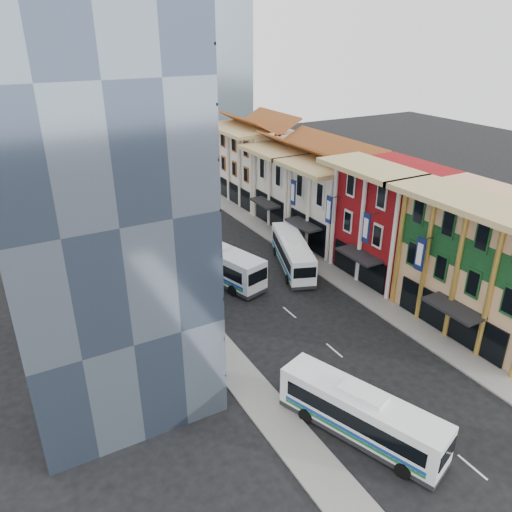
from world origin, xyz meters
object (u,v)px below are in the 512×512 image
shophouse_tan (490,265)px  office_tower (72,172)px  bus_left_near (361,413)px  bus_right (293,253)px  bus_left_far (216,261)px

shophouse_tan → office_tower: 35.19m
bus_left_near → bus_right: (9.93, 23.52, 0.02)m
bus_left_far → bus_left_near: bearing=-108.9°
shophouse_tan → bus_left_far: bearing=130.4°
shophouse_tan → bus_right: (-8.50, 18.06, -4.14)m
bus_left_near → bus_left_far: bus_left_far is taller
office_tower → bus_left_near: size_ratio=2.61×
office_tower → bus_left_near: bearing=-57.1°
shophouse_tan → bus_right: shophouse_tan is taller
bus_left_far → office_tower: bearing=-172.7°
bus_left_far → bus_right: bus_left_far is taller
shophouse_tan → office_tower: office_tower is taller
bus_left_near → shophouse_tan: bearing=-3.6°
office_tower → shophouse_tan: bearing=-24.3°
bus_right → office_tower: bearing=-149.2°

